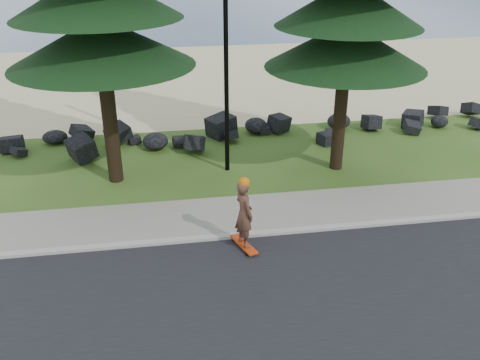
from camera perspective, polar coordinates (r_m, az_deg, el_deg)
The scene contains 8 objects.
ground at distance 14.43m, azimuth 0.40°, elevation -4.16°, with size 160.00×160.00×0.00m, color #2F4D18.
road at distance 10.85m, azimuth 4.48°, elevation -15.96°, with size 160.00×7.00×0.02m, color black.
kerb at distance 13.65m, azimuth 1.02°, elevation -5.85°, with size 160.00×0.20×0.10m, color #ACA69A.
sidewalk at distance 14.59m, azimuth 0.27°, elevation -3.63°, with size 160.00×2.00×0.08m, color gray.
beach_sand at distance 27.85m, azimuth -4.62°, elevation 10.81°, with size 160.00×15.00×0.01m, color beige.
seawall_boulders at distance 19.43m, azimuth -2.33°, elevation 4.05°, with size 60.00×2.40×1.10m, color black, non-canonical shape.
lamp_post at distance 15.96m, azimuth -1.52°, elevation 14.72°, with size 0.25×0.14×8.14m.
skateboarder at distance 12.73m, azimuth 0.43°, elevation -3.63°, with size 0.59×1.04×1.90m.
Camera 1 is at (-2.08, -12.31, 7.24)m, focal length 40.00 mm.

